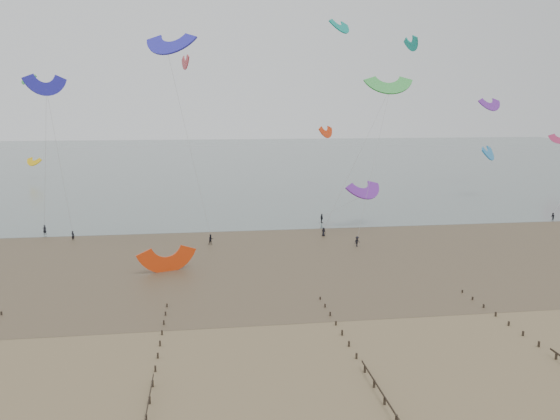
# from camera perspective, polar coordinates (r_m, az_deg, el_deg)

# --- Properties ---
(ground) EXTENTS (500.00, 500.00, 0.00)m
(ground) POSITION_cam_1_polar(r_m,az_deg,el_deg) (54.60, 2.71, -13.80)
(ground) COLOR brown
(ground) RESTS_ON ground
(sea_and_shore) EXTENTS (500.00, 665.00, 0.03)m
(sea_and_shore) POSITION_cam_1_polar(r_m,az_deg,el_deg) (86.40, -4.18, -4.53)
(sea_and_shore) COLOR #475654
(sea_and_shore) RESTS_ON ground
(kitesurfer_lead) EXTENTS (0.71, 0.61, 1.66)m
(kitesurfer_lead) POSITION_cam_1_polar(r_m,az_deg,el_deg) (100.86, -20.83, -2.52)
(kitesurfer_lead) COLOR black
(kitesurfer_lead) RESTS_ON ground
(kitesurfers) EXTENTS (114.80, 21.47, 1.86)m
(kitesurfers) POSITION_cam_1_polar(r_m,az_deg,el_deg) (103.85, 10.39, -1.61)
(kitesurfers) COLOR black
(kitesurfers) RESTS_ON ground
(grounded_kite) EXTENTS (8.35, 7.40, 3.83)m
(grounded_kite) POSITION_cam_1_polar(r_m,az_deg,el_deg) (78.52, -11.66, -6.29)
(grounded_kite) COLOR red
(grounded_kite) RESTS_ON ground
(kites_airborne) EXTENTS (247.71, 106.22, 40.78)m
(kites_airborne) POSITION_cam_1_polar(r_m,az_deg,el_deg) (132.87, -8.42, 10.42)
(kites_airborne) COLOR red
(kites_airborne) RESTS_ON ground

